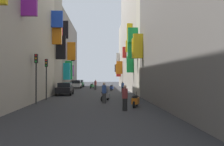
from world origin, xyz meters
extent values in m
plane|color=#2D2D30|center=(0.00, 30.00, 0.00)|extent=(140.00, 140.00, 0.00)
cube|color=blue|center=(-4.35, 27.41, 8.85)|extent=(1.30, 0.37, 1.89)
cube|color=orange|center=(-4.46, 28.09, 7.42)|extent=(1.08, 0.57, 2.78)
cube|color=purple|center=(-4.44, 15.88, 7.49)|extent=(1.12, 0.37, 1.75)
cube|color=gray|center=(-8.00, 32.57, 7.84)|extent=(6.00, 6.43, 15.68)
cube|color=black|center=(-4.39, 30.61, 5.93)|extent=(1.23, 0.35, 3.00)
cube|color=red|center=(-4.67, 31.76, 8.36)|extent=(0.65, 0.37, 2.90)
cube|color=purple|center=(-4.52, 32.71, 5.93)|extent=(0.96, 0.50, 1.80)
cube|color=black|center=(-4.42, 33.75, 8.73)|extent=(1.16, 0.37, 2.45)
cube|color=white|center=(-4.52, 32.70, 6.20)|extent=(0.95, 0.37, 2.74)
cube|color=slate|center=(-8.00, 47.89, 6.34)|extent=(6.00, 24.22, 12.67)
cube|color=#19B2BF|center=(-4.50, 37.36, 3.01)|extent=(1.01, 0.57, 2.53)
cube|color=orange|center=(-4.32, 42.15, 6.53)|extent=(1.37, 0.36, 3.05)
cube|color=black|center=(-4.68, 47.90, 6.21)|extent=(0.64, 0.54, 2.08)
cube|color=green|center=(-4.44, 39.39, 3.23)|extent=(1.12, 0.61, 2.96)
cube|color=purple|center=(-4.69, 46.24, 3.27)|extent=(0.62, 0.35, 2.08)
cube|color=yellow|center=(4.50, 23.81, 5.39)|extent=(1.00, 0.42, 2.51)
cube|color=yellow|center=(4.46, 24.09, 5.17)|extent=(1.08, 0.49, 2.04)
cube|color=#BCB29E|center=(8.00, 27.37, 8.78)|extent=(6.00, 3.13, 17.56)
cube|color=green|center=(4.42, 27.94, 5.49)|extent=(1.15, 0.52, 2.25)
cube|color=green|center=(4.42, 27.53, 7.09)|extent=(1.16, 0.43, 1.71)
cube|color=#B2A899|center=(8.00, 38.12, 9.20)|extent=(6.00, 18.36, 18.40)
cube|color=yellow|center=(4.70, 36.10, 6.74)|extent=(0.61, 0.53, 1.72)
cube|color=yellow|center=(4.63, 32.88, 7.93)|extent=(0.75, 0.44, 3.11)
cube|color=green|center=(4.55, 31.56, 3.84)|extent=(0.91, 0.51, 2.16)
cube|color=red|center=(4.68, 41.64, 6.31)|extent=(0.64, 0.49, 1.86)
cube|color=#B2A899|center=(8.00, 50.05, 9.44)|extent=(6.00, 5.50, 18.87)
cube|color=orange|center=(4.33, 49.89, 3.73)|extent=(1.34, 0.64, 2.01)
cube|color=orange|center=(4.41, 49.93, 4.46)|extent=(1.18, 0.64, 1.61)
cube|color=#BCB29E|center=(8.00, 56.40, 6.69)|extent=(6.00, 7.20, 13.37)
cube|color=black|center=(4.41, 56.68, 4.04)|extent=(1.18, 0.55, 1.68)
cube|color=red|center=(4.52, 54.24, 3.14)|extent=(0.96, 0.47, 1.93)
cube|color=white|center=(4.60, 57.11, 6.12)|extent=(0.80, 0.56, 2.83)
cube|color=#236638|center=(-3.78, 52.28, 0.63)|extent=(1.66, 4.23, 0.66)
cube|color=black|center=(-3.78, 52.49, 1.22)|extent=(1.46, 2.37, 0.52)
cylinder|color=black|center=(-2.95, 50.89, 0.30)|extent=(0.18, 0.60, 0.60)
cylinder|color=black|center=(-4.61, 50.89, 0.30)|extent=(0.18, 0.60, 0.60)
cylinder|color=black|center=(-2.95, 53.68, 0.30)|extent=(0.18, 0.60, 0.60)
cylinder|color=black|center=(-4.61, 53.68, 0.30)|extent=(0.18, 0.60, 0.60)
cube|color=#B7B7BC|center=(-3.95, 46.84, 0.60)|extent=(1.82, 3.91, 0.61)
cube|color=black|center=(-3.95, 47.03, 1.20)|extent=(1.60, 2.19, 0.58)
cylinder|color=black|center=(-3.04, 45.55, 0.30)|extent=(0.18, 0.60, 0.60)
cylinder|color=black|center=(-4.86, 45.55, 0.30)|extent=(0.18, 0.60, 0.60)
cylinder|color=black|center=(-3.04, 48.13, 0.30)|extent=(0.18, 0.60, 0.60)
cylinder|color=black|center=(-4.86, 48.13, 0.30)|extent=(0.18, 0.60, 0.60)
cube|color=black|center=(-3.70, 29.19, 0.64)|extent=(1.71, 4.08, 0.67)
cube|color=black|center=(-3.70, 29.39, 1.23)|extent=(1.50, 2.29, 0.51)
cylinder|color=black|center=(-2.84, 27.84, 0.30)|extent=(0.18, 0.60, 0.60)
cylinder|color=black|center=(-4.55, 27.84, 0.30)|extent=(0.18, 0.60, 0.60)
cylinder|color=black|center=(-2.84, 30.54, 0.30)|extent=(0.18, 0.60, 0.60)
cylinder|color=black|center=(-4.55, 30.54, 0.30)|extent=(0.18, 0.60, 0.60)
cube|color=#287F3D|center=(-0.94, 46.12, 0.46)|extent=(0.73, 1.17, 0.45)
cube|color=black|center=(-1.00, 45.92, 0.77)|extent=(0.46, 0.63, 0.16)
cylinder|color=#4C4C51|center=(-0.79, 46.64, 0.79)|extent=(0.13, 0.28, 0.68)
cylinder|color=black|center=(-0.75, 46.77, 0.24)|extent=(0.23, 0.49, 0.48)
cylinder|color=black|center=(-1.13, 45.46, 0.24)|extent=(0.23, 0.49, 0.48)
cube|color=#ADADB2|center=(1.08, 21.55, 0.46)|extent=(0.85, 1.23, 0.45)
cube|color=black|center=(1.00, 21.35, 0.77)|extent=(0.51, 0.64, 0.16)
cylinder|color=#4C4C51|center=(1.30, 22.08, 0.79)|extent=(0.16, 0.28, 0.68)
cylinder|color=black|center=(1.36, 22.21, 0.24)|extent=(0.28, 0.48, 0.48)
cylinder|color=black|center=(0.80, 20.89, 0.24)|extent=(0.28, 0.48, 0.48)
cube|color=#2D4CAD|center=(2.39, 38.45, 0.46)|extent=(0.64, 1.16, 0.45)
cube|color=black|center=(2.35, 38.25, 0.77)|extent=(0.42, 0.61, 0.16)
cylinder|color=#4C4C51|center=(2.49, 38.99, 0.79)|extent=(0.11, 0.28, 0.68)
cylinder|color=black|center=(2.52, 39.12, 0.24)|extent=(0.19, 0.49, 0.48)
cylinder|color=black|center=(2.26, 37.77, 0.24)|extent=(0.19, 0.49, 0.48)
cube|color=orange|center=(3.27, 16.46, 0.46)|extent=(0.74, 1.19, 0.45)
cube|color=black|center=(3.21, 16.26, 0.77)|extent=(0.47, 0.63, 0.16)
cylinder|color=#4C4C51|center=(3.43, 16.99, 0.79)|extent=(0.14, 0.28, 0.68)
cylinder|color=black|center=(3.47, 17.12, 0.24)|extent=(0.23, 0.49, 0.48)
cylinder|color=black|center=(3.07, 15.80, 0.24)|extent=(0.23, 0.49, 0.48)
cylinder|color=black|center=(2.28, 14.31, 0.41)|extent=(0.37, 0.37, 0.83)
cylinder|color=maroon|center=(2.28, 14.31, 1.16)|extent=(0.43, 0.43, 0.66)
sphere|color=tan|center=(2.28, 14.31, 1.60)|extent=(0.22, 0.22, 0.22)
cylinder|color=#393939|center=(0.96, 19.25, 0.43)|extent=(0.32, 0.32, 0.85)
cylinder|color=#335199|center=(0.96, 19.25, 1.19)|extent=(0.38, 0.38, 0.67)
sphere|color=tan|center=(0.96, 19.25, 1.64)|extent=(0.23, 0.23, 0.23)
cylinder|color=#2C2C2C|center=(-0.23, 41.35, 0.40)|extent=(0.43, 0.43, 0.81)
cylinder|color=maroon|center=(-0.23, 41.35, 1.13)|extent=(0.51, 0.51, 0.64)
sphere|color=tan|center=(-0.23, 41.35, 1.55)|extent=(0.22, 0.22, 0.22)
cylinder|color=black|center=(3.66, 32.82, 0.38)|extent=(0.35, 0.35, 0.75)
cylinder|color=#335199|center=(3.66, 32.82, 1.05)|extent=(0.41, 0.41, 0.60)
sphere|color=tan|center=(3.66, 32.82, 1.45)|extent=(0.20, 0.20, 0.20)
cylinder|color=#2D2D2D|center=(-4.58, 22.62, 1.60)|extent=(0.12, 0.12, 3.20)
cube|color=black|center=(-4.58, 22.62, 3.58)|extent=(0.26, 0.26, 0.75)
sphere|color=red|center=(-4.58, 22.48, 3.83)|extent=(0.14, 0.14, 0.14)
sphere|color=orange|center=(-4.58, 22.48, 3.58)|extent=(0.14, 0.14, 0.14)
sphere|color=green|center=(-4.58, 22.48, 3.33)|extent=(0.14, 0.14, 0.14)
cylinder|color=#2D2D2D|center=(-4.62, 18.73, 1.69)|extent=(0.12, 0.12, 3.37)
cube|color=black|center=(-4.62, 18.73, 3.75)|extent=(0.26, 0.26, 0.75)
sphere|color=red|center=(-4.62, 18.59, 4.00)|extent=(0.14, 0.14, 0.14)
sphere|color=orange|center=(-4.62, 18.59, 3.75)|extent=(0.14, 0.14, 0.14)
sphere|color=green|center=(-4.62, 18.59, 3.50)|extent=(0.14, 0.14, 0.14)
camera|label=1|loc=(0.68, -3.36, 2.33)|focal=42.74mm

